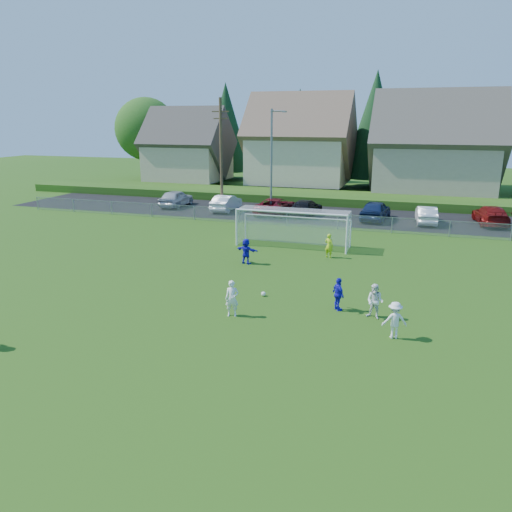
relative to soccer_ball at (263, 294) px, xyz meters
The scene contains 23 objects.
ground 6.16m from the soccer_ball, 99.34° to the right, with size 160.00×160.00×0.00m, color #193D0C.
asphalt_lot 21.45m from the soccer_ball, 92.67° to the left, with size 60.00×60.00×0.00m, color black.
grass_embankment 28.94m from the soccer_ball, 91.98° to the left, with size 70.00×6.00×0.80m, color #1E420F.
soccer_ball is the anchor object (origin of this frame).
player_white_a 2.91m from the soccer_ball, 101.09° to the right, with size 0.57×0.38×1.57m, color white.
player_white_b 5.45m from the soccer_ball, 12.22° to the right, with size 0.73×0.57×1.51m, color white.
player_white_c 6.88m from the soccer_ball, 25.35° to the right, with size 0.95×0.55×1.47m, color white.
player_blue_a 3.79m from the soccer_ball, 10.96° to the right, with size 0.87×0.36×1.49m, color #1915C5.
player_blue_b 5.66m from the soccer_ball, 117.61° to the left, with size 1.39×0.44×1.50m, color #1915C5.
goalkeeper 8.03m from the soccer_ball, 77.35° to the left, with size 0.54×0.36×1.49m, color #BBE11A.
car_a 26.57m from the soccer_ball, 125.81° to the left, with size 1.88×4.67×1.59m, color #B3B4BB.
car_b 23.10m from the soccer_ball, 115.75° to the left, with size 1.55×4.46×1.47m, color white.
car_c 21.07m from the soccer_ball, 104.33° to the left, with size 2.47×5.35×1.49m, color maroon.
car_d 21.14m from the soccer_ball, 97.13° to the left, with size 1.91×4.70×1.36m, color black.
car_e 20.94m from the soccer_ball, 80.72° to the left, with size 1.94×4.83×1.64m, color #15234A.
car_f 21.80m from the soccer_ball, 70.11° to the left, with size 1.49×4.27×1.41m, color white.
car_g 24.91m from the soccer_ball, 60.33° to the left, with size 2.12×5.21×1.51m, color maroon.
soccer_goal 10.14m from the soccer_ball, 95.72° to the left, with size 7.42×1.90×2.50m.
chainlink_fence 15.96m from the soccer_ball, 93.59° to the left, with size 52.06×0.06×1.20m.
streetlight 21.19m from the soccer_ball, 105.29° to the left, with size 1.38×0.18×9.00m.
utility_pole 23.94m from the soccer_ball, 116.65° to the left, with size 1.60×0.26×10.00m.
houses_row 37.11m from the soccer_ball, 88.46° to the left, with size 53.90×11.45×13.27m.
tree_row 43.20m from the soccer_ball, 89.94° to the left, with size 65.98×12.36×13.80m.
Camera 1 is at (7.64, -15.42, 8.20)m, focal length 35.00 mm.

